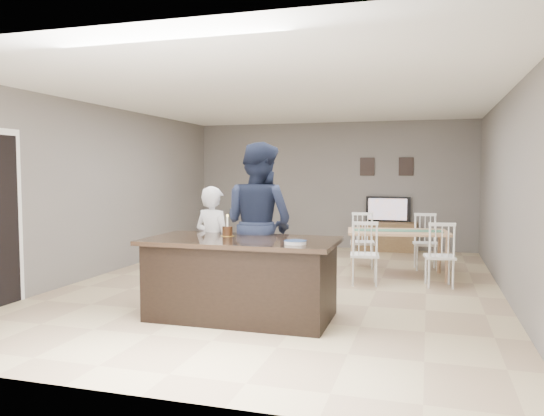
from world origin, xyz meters
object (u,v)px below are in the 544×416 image
(television, at_px, (388,209))
(floor_lamp, at_px, (261,187))
(plate_stack, at_px, (295,242))
(dining_table, at_px, (398,239))
(woman, at_px, (213,245))
(man, at_px, (259,224))
(birthday_cake, at_px, (227,231))
(kitchen_island, at_px, (241,278))
(tv_console, at_px, (387,237))

(television, height_order, floor_lamp, floor_lamp)
(plate_stack, xyz_separation_m, dining_table, (0.87, 3.17, -0.32))
(woman, height_order, man, man)
(woman, height_order, birthday_cake, woman)
(dining_table, bearing_deg, television, 89.35)
(kitchen_island, relative_size, birthday_cake, 8.62)
(woman, xyz_separation_m, birthday_cake, (0.33, -0.36, 0.22))
(tv_console, bearing_deg, floor_lamp, 179.58)
(birthday_cake, relative_size, floor_lamp, 0.15)
(tv_console, xyz_separation_m, dining_table, (0.36, -2.66, 0.30))
(birthday_cake, bearing_deg, tv_console, 75.02)
(woman, bearing_deg, birthday_cake, 149.89)
(woman, bearing_deg, plate_stack, 164.58)
(tv_console, relative_size, dining_table, 0.62)
(woman, bearing_deg, tv_console, -92.31)
(tv_console, distance_m, birthday_cake, 5.61)
(tv_console, distance_m, floor_lamp, 2.92)
(tv_console, bearing_deg, dining_table, -82.37)
(man, bearing_deg, tv_console, -82.79)
(kitchen_island, height_order, floor_lamp, floor_lamp)
(kitchen_island, bearing_deg, birthday_cake, 141.83)
(birthday_cake, bearing_deg, television, 75.20)
(kitchen_island, bearing_deg, man, 91.44)
(woman, xyz_separation_m, dining_table, (2.13, 2.36, -0.14))
(plate_stack, bearing_deg, man, 126.77)
(birthday_cake, height_order, dining_table, birthday_cake)
(kitchen_island, xyz_separation_m, birthday_cake, (-0.24, 0.19, 0.50))
(woman, relative_size, plate_stack, 6.15)
(tv_console, bearing_deg, plate_stack, -95.02)
(dining_table, bearing_deg, woman, -140.13)
(tv_console, relative_size, plate_stack, 5.03)
(kitchen_island, xyz_separation_m, woman, (-0.57, 0.55, 0.28))
(television, relative_size, floor_lamp, 0.54)
(television, xyz_separation_m, plate_stack, (-0.51, -5.90, 0.06))
(man, bearing_deg, plate_stack, 147.98)
(kitchen_island, bearing_deg, tv_console, 77.84)
(kitchen_island, distance_m, television, 5.78)
(floor_lamp, bearing_deg, television, 1.04)
(birthday_cake, relative_size, dining_table, 0.13)
(woman, height_order, floor_lamp, floor_lamp)
(plate_stack, bearing_deg, tv_console, 84.98)
(kitchen_island, bearing_deg, television, 77.99)
(man, relative_size, birthday_cake, 8.06)
(floor_lamp, bearing_deg, kitchen_island, -74.57)
(plate_stack, bearing_deg, floor_lamp, 110.88)
(plate_stack, height_order, dining_table, dining_table)
(man, relative_size, plate_stack, 8.42)
(plate_stack, bearing_deg, kitchen_island, 159.57)
(tv_console, xyz_separation_m, plate_stack, (-0.51, -5.83, 0.62))
(tv_console, height_order, woman, woman)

